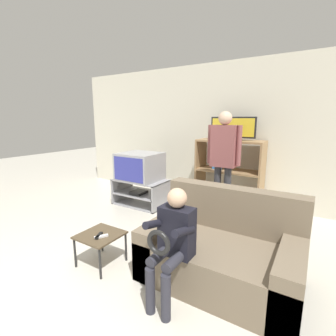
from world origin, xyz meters
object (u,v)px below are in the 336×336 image
object	(u,v)px
couch	(222,251)
person_seated_child	(172,238)
television_flat	(233,129)
snack_table	(100,238)
media_shelf	(229,173)
person_standing_adult	(224,155)
remote_control_white	(101,236)
television_main	(140,166)
folding_stool	(190,194)
remote_control_black	(99,236)
tv_stand	(141,192)

from	to	relation	value
couch	person_seated_child	size ratio (longest dim) A/B	1.45
television_flat	person_seated_child	size ratio (longest dim) A/B	0.78
snack_table	person_seated_child	distance (m)	0.98
media_shelf	person_standing_adult	xyz separation A→B (m)	(0.08, -0.57, 0.41)
media_shelf	remote_control_white	distance (m)	2.62
couch	person_seated_child	xyz separation A→B (m)	(-0.26, -0.53, 0.31)
television_main	person_standing_adult	world-z (taller)	person_standing_adult
television_main	folding_stool	size ratio (longest dim) A/B	1.17
person_seated_child	television_main	bearing A→B (deg)	134.38
person_seated_child	remote_control_black	bearing A→B (deg)	179.49
snack_table	couch	world-z (taller)	couch
media_shelf	person_seated_child	world-z (taller)	media_shelf
television_flat	folding_stool	size ratio (longest dim) A/B	1.28
tv_stand	remote_control_black	xyz separation A→B (m)	(0.85, -1.80, 0.13)
tv_stand	media_shelf	xyz separation A→B (m)	(1.42, 0.75, 0.39)
media_shelf	person_seated_child	size ratio (longest dim) A/B	1.21
tv_stand	folding_stool	world-z (taller)	folding_stool
folding_stool	remote_control_black	xyz separation A→B (m)	(-0.35, -1.44, -0.13)
remote_control_black	person_standing_adult	bearing A→B (deg)	46.61
folding_stool	person_standing_adult	world-z (taller)	person_standing_adult
person_seated_child	folding_stool	bearing A→B (deg)	111.32
snack_table	remote_control_black	world-z (taller)	remote_control_black
remote_control_black	remote_control_white	distance (m)	0.04
television_flat	folding_stool	bearing A→B (deg)	-102.62
television_main	folding_stool	bearing A→B (deg)	-16.23
tv_stand	television_main	bearing A→B (deg)	-86.45
tv_stand	television_flat	distance (m)	2.01
folding_stool	couch	world-z (taller)	couch
tv_stand	remote_control_black	world-z (taller)	tv_stand
remote_control_white	person_seated_child	distance (m)	0.91
television_flat	folding_stool	distance (m)	1.46
remote_control_white	person_seated_child	xyz separation A→B (m)	(0.88, -0.01, 0.23)
snack_table	person_seated_child	xyz separation A→B (m)	(0.94, -0.05, 0.28)
folding_stool	remote_control_black	distance (m)	1.49
television_flat	snack_table	world-z (taller)	television_flat
tv_stand	snack_table	world-z (taller)	tv_stand
television_main	television_flat	size ratio (longest dim) A/B	0.91
couch	television_main	bearing A→B (deg)	147.99
tv_stand	couch	xyz separation A→B (m)	(2.02, -1.27, 0.05)
television_main	snack_table	world-z (taller)	television_main
tv_stand	person_seated_child	xyz separation A→B (m)	(1.76, -1.81, 0.35)
person_seated_child	snack_table	bearing A→B (deg)	176.87
tv_stand	folding_stool	xyz separation A→B (m)	(1.19, -0.36, 0.25)
tv_stand	remote_control_white	distance (m)	2.01
folding_stool	person_standing_adult	bearing A→B (deg)	60.33
remote_control_white	person_standing_adult	bearing A→B (deg)	101.39
folding_stool	couch	size ratio (longest dim) A/B	0.42
media_shelf	folding_stool	xyz separation A→B (m)	(-0.23, -1.11, -0.13)
couch	person_seated_child	bearing A→B (deg)	-116.31
television_main	folding_stool	xyz separation A→B (m)	(1.19, -0.35, -0.24)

